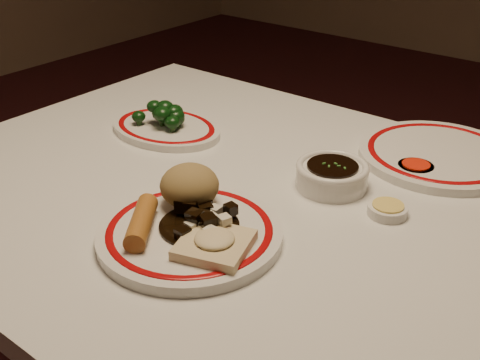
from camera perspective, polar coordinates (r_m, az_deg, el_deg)
name	(u,v)px	position (r m, az deg, el deg)	size (l,w,h in m)	color
dining_table	(244,238)	(1.07, 0.40, -5.49)	(1.20, 0.90, 0.75)	silver
main_plate	(190,234)	(0.90, -4.78, -5.08)	(0.30, 0.30, 0.02)	silver
rice_mound	(190,186)	(0.94, -4.81, -0.54)	(0.09, 0.09, 0.07)	olive
spring_roll	(141,222)	(0.89, -9.33, -3.96)	(0.03, 0.03, 0.12)	#AF6E2B
fried_wonton	(215,243)	(0.84, -2.43, -6.00)	(0.12, 0.12, 0.03)	beige
stirfry_heap	(200,220)	(0.89, -3.77, -3.76)	(0.12, 0.12, 0.03)	black
broccoli_plate	(166,128)	(1.25, -7.02, 4.91)	(0.25, 0.22, 0.02)	silver
broccoli_pile	(168,114)	(1.24, -6.83, 6.23)	(0.11, 0.10, 0.05)	#23471C
soy_bowl	(332,176)	(1.04, 8.70, 0.34)	(0.12, 0.12, 0.04)	silver
sweet_sour_dish	(415,169)	(1.13, 16.30, 1.04)	(0.06, 0.06, 0.02)	silver
mustard_dish	(388,210)	(0.98, 13.82, -2.75)	(0.06, 0.06, 0.02)	silver
far_plate	(439,154)	(1.19, 18.33, 2.32)	(0.34, 0.34, 0.02)	silver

